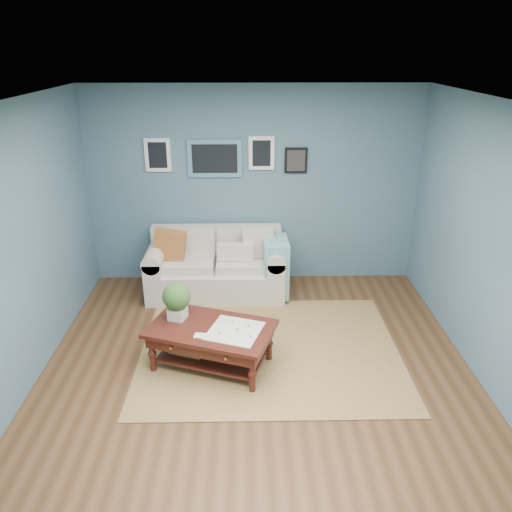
{
  "coord_description": "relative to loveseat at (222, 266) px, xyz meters",
  "views": [
    {
      "loc": [
        -0.09,
        -4.12,
        3.16
      ],
      "look_at": [
        0.0,
        1.0,
        0.97
      ],
      "focal_mm": 35.0,
      "sensor_mm": 36.0,
      "label": 1
    }
  ],
  "objects": [
    {
      "name": "room_shell",
      "position": [
        0.43,
        -1.97,
        0.97
      ],
      "size": [
        5.0,
        5.02,
        2.7
      ],
      "color": "brown",
      "rests_on": "ground"
    },
    {
      "name": "area_rug",
      "position": [
        0.58,
        -1.45,
        -0.38
      ],
      "size": [
        2.85,
        2.28,
        0.01
      ],
      "primitive_type": "cube",
      "color": "brown",
      "rests_on": "ground"
    },
    {
      "name": "loveseat",
      "position": [
        0.0,
        0.0,
        0.0
      ],
      "size": [
        1.87,
        0.85,
        0.96
      ],
      "color": "beige",
      "rests_on": "ground"
    },
    {
      "name": "coffee_table",
      "position": [
        -0.1,
        -1.68,
        0.0
      ],
      "size": [
        1.43,
        1.11,
        0.88
      ],
      "rotation": [
        0.0,
        0.0,
        -0.34
      ],
      "color": "#37160F",
      "rests_on": "ground"
    }
  ]
}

